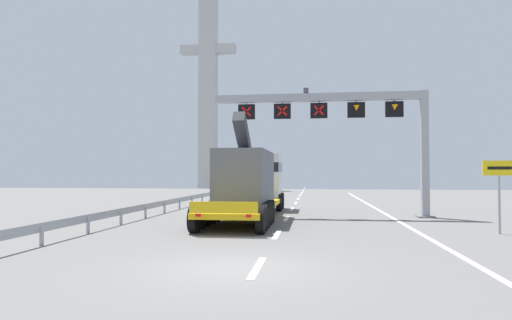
{
  "coord_description": "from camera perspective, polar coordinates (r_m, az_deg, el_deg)",
  "views": [
    {
      "loc": [
        1.98,
        -11.03,
        2.41
      ],
      "look_at": [
        -1.16,
        12.98,
        3.14
      ],
      "focal_mm": 30.83,
      "sensor_mm": 36.0,
      "label": 1
    }
  ],
  "objects": [
    {
      "name": "overhead_lane_gantry",
      "position": [
        25.32,
        11.6,
        5.69
      ],
      "size": [
        12.13,
        0.9,
        7.25
      ],
      "color": "#9EA0A5",
      "rests_on": "ground"
    },
    {
      "name": "exit_sign_yellow",
      "position": [
        19.91,
        29.02,
        -2.21
      ],
      "size": [
        1.26,
        0.15,
        2.91
      ],
      "color": "#9EA0A5",
      "rests_on": "ground"
    },
    {
      "name": "guardrail_left",
      "position": [
        28.72,
        -10.89,
        -5.39
      ],
      "size": [
        0.13,
        36.34,
        0.76
      ],
      "color": "#999EA3",
      "rests_on": "ground"
    },
    {
      "name": "bridge_pylon_distant",
      "position": [
        73.02,
        -6.23,
        11.06
      ],
      "size": [
        9.0,
        2.0,
        36.33
      ],
      "color": "#B7B7B2",
      "rests_on": "ground"
    },
    {
      "name": "edge_line_right",
      "position": [
        23.54,
        17.88,
        -7.51
      ],
      "size": [
        0.2,
        63.0,
        0.01
      ],
      "primitive_type": "cube",
      "color": "silver",
      "rests_on": "ground"
    },
    {
      "name": "lane_markings",
      "position": [
        38.74,
        5.35,
        -5.28
      ],
      "size": [
        0.2,
        69.8,
        0.01
      ],
      "color": "silver",
      "rests_on": "ground"
    },
    {
      "name": "heavy_haul_truck_yellow",
      "position": [
        24.89,
        -0.5,
        -2.69
      ],
      "size": [
        3.04,
        14.07,
        5.3
      ],
      "color": "yellow",
      "rests_on": "ground"
    },
    {
      "name": "ground",
      "position": [
        11.47,
        -2.76,
        -13.85
      ],
      "size": [
        112.0,
        112.0,
        0.0
      ],
      "primitive_type": "plane",
      "color": "slate"
    }
  ]
}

